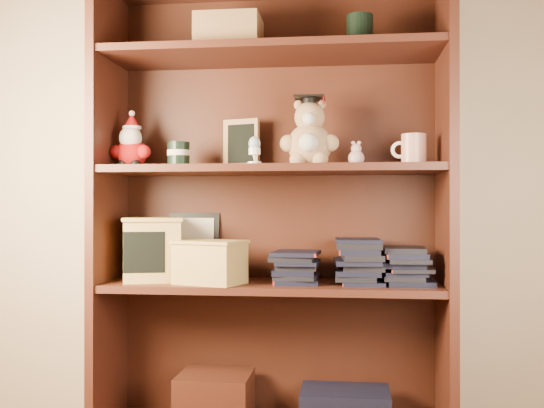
% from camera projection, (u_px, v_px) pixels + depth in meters
% --- Properties ---
extents(bookcase, '(1.20, 0.35, 1.60)m').
position_uv_depth(bookcase, '(273.00, 216.00, 2.24)').
color(bookcase, '#441E13').
rests_on(bookcase, ground).
extents(shelf_lower, '(1.14, 0.33, 0.02)m').
position_uv_depth(shelf_lower, '(272.00, 286.00, 2.19)').
color(shelf_lower, '#441E13').
rests_on(shelf_lower, ground).
extents(shelf_upper, '(1.14, 0.33, 0.02)m').
position_uv_depth(shelf_upper, '(272.00, 170.00, 2.19)').
color(shelf_upper, '#441E13').
rests_on(shelf_upper, ground).
extents(santa_plush, '(0.15, 0.11, 0.21)m').
position_uv_depth(santa_plush, '(131.00, 146.00, 2.24)').
color(santa_plush, '#A50F0F').
rests_on(santa_plush, shelf_upper).
extents(teachers_tin, '(0.08, 0.08, 0.09)m').
position_uv_depth(teachers_tin, '(179.00, 154.00, 2.23)').
color(teachers_tin, black).
rests_on(teachers_tin, shelf_upper).
extents(chalkboard_plaque, '(0.14, 0.10, 0.18)m').
position_uv_depth(chalkboard_plaque, '(241.00, 145.00, 2.32)').
color(chalkboard_plaque, '#9E7547').
rests_on(chalkboard_plaque, shelf_upper).
extents(egg_cup, '(0.05, 0.05, 0.10)m').
position_uv_depth(egg_cup, '(255.00, 150.00, 2.12)').
color(egg_cup, white).
rests_on(egg_cup, shelf_upper).
extents(grad_teddy_bear, '(0.20, 0.17, 0.24)m').
position_uv_depth(grad_teddy_bear, '(309.00, 139.00, 2.17)').
color(grad_teddy_bear, tan).
rests_on(grad_teddy_bear, shelf_upper).
extents(pink_figurine, '(0.06, 0.06, 0.09)m').
position_uv_depth(pink_figurine, '(356.00, 156.00, 2.15)').
color(pink_figurine, '#D4A8A4').
rests_on(pink_figurine, shelf_upper).
extents(teacher_mug, '(0.12, 0.08, 0.10)m').
position_uv_depth(teacher_mug, '(413.00, 150.00, 2.13)').
color(teacher_mug, silver).
rests_on(teacher_mug, shelf_upper).
extents(certificate_frame, '(0.19, 0.05, 0.24)m').
position_uv_depth(certificate_frame, '(194.00, 245.00, 2.36)').
color(certificate_frame, black).
rests_on(certificate_frame, shelf_lower).
extents(treats_box, '(0.25, 0.25, 0.22)m').
position_uv_depth(treats_box, '(153.00, 249.00, 2.24)').
color(treats_box, tan).
rests_on(treats_box, shelf_lower).
extents(pencils_box, '(0.26, 0.22, 0.15)m').
position_uv_depth(pencils_box, '(210.00, 262.00, 2.15)').
color(pencils_box, tan).
rests_on(pencils_box, shelf_lower).
extents(book_stack_left, '(0.14, 0.20, 0.11)m').
position_uv_depth(book_stack_left, '(296.00, 266.00, 2.18)').
color(book_stack_left, black).
rests_on(book_stack_left, shelf_lower).
extents(book_stack_mid, '(0.14, 0.20, 0.14)m').
position_uv_depth(book_stack_mid, '(360.00, 262.00, 2.15)').
color(book_stack_mid, black).
rests_on(book_stack_mid, shelf_lower).
extents(book_stack_right, '(0.14, 0.20, 0.13)m').
position_uv_depth(book_stack_right, '(406.00, 265.00, 2.13)').
color(book_stack_right, black).
rests_on(book_stack_right, shelf_lower).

